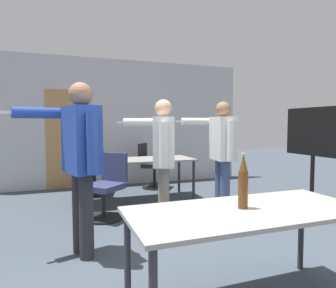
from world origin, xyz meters
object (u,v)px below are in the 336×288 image
object	(u,v)px
person_center_tall	(222,147)
office_chair_far_right	(94,173)
person_near_casual	(162,152)
beer_bottle	(243,183)
tv_screen	(313,149)
office_chair_near_pushed	(107,188)
office_chair_far_left	(151,167)
person_left_plaid	(80,153)

from	to	relation	value
person_center_tall	office_chair_far_right	bearing A→B (deg)	49.99
person_near_casual	beer_bottle	xyz separation A→B (m)	(0.00, -1.80, -0.07)
tv_screen	beer_bottle	bearing A→B (deg)	-54.98
person_near_casual	office_chair_near_pushed	bearing A→B (deg)	62.70
tv_screen	person_near_casual	bearing A→B (deg)	-94.35
tv_screen	office_chair_far_left	bearing A→B (deg)	-145.30
person_near_casual	office_chair_far_right	size ratio (longest dim) A/B	1.79
person_center_tall	person_left_plaid	bearing A→B (deg)	118.27
office_chair_far_left	person_near_casual	bearing A→B (deg)	20.37
person_left_plaid	office_chair_near_pushed	distance (m)	1.38
tv_screen	person_near_casual	world-z (taller)	person_near_casual
person_center_tall	office_chair_near_pushed	world-z (taller)	person_center_tall
person_near_casual	office_chair_near_pushed	xyz separation A→B (m)	(-0.62, 0.64, -0.56)
tv_screen	person_left_plaid	world-z (taller)	person_left_plaid
office_chair_far_left	person_left_plaid	bearing A→B (deg)	4.52
person_left_plaid	office_chair_far_right	distance (m)	2.72
beer_bottle	person_left_plaid	bearing A→B (deg)	129.34
person_near_casual	beer_bottle	bearing A→B (deg)	-161.47
tv_screen	office_chair_near_pushed	size ratio (longest dim) A/B	1.73
office_chair_near_pushed	office_chair_far_right	bearing A→B (deg)	-42.07
person_center_tall	beer_bottle	distance (m)	2.31
person_center_tall	office_chair_near_pushed	distance (m)	1.78
person_center_tall	office_chair_far_left	distance (m)	2.23
person_center_tall	beer_bottle	xyz separation A→B (m)	(-1.02, -2.07, -0.08)
office_chair_near_pushed	tv_screen	bearing A→B (deg)	-148.68
person_left_plaid	beer_bottle	xyz separation A→B (m)	(1.05, -1.28, -0.13)
person_near_casual	office_chair_far_right	world-z (taller)	person_near_casual
office_chair_far_left	office_chair_far_right	xyz separation A→B (m)	(-1.21, -0.28, -0.01)
person_center_tall	office_chair_far_right	world-z (taller)	person_center_tall
person_near_casual	office_chair_near_pushed	distance (m)	1.05
tv_screen	person_left_plaid	xyz separation A→B (m)	(-3.37, -0.34, 0.08)
person_center_tall	office_chair_far_right	distance (m)	2.55
beer_bottle	office_chair_far_right	bearing A→B (deg)	99.56
person_center_tall	person_left_plaid	world-z (taller)	person_left_plaid
office_chair_near_pushed	office_chair_far_left	xyz separation A→B (m)	(1.18, 1.74, 0.01)
tv_screen	beer_bottle	size ratio (longest dim) A/B	3.96
office_chair_near_pushed	person_left_plaid	bearing A→B (deg)	116.66
office_chair_near_pushed	office_chair_far_right	distance (m)	1.46
office_chair_far_right	office_chair_near_pushed	bearing A→B (deg)	-73.32
person_left_plaid	office_chair_far_left	size ratio (longest dim) A/B	1.87
office_chair_far_right	tv_screen	bearing A→B (deg)	-21.87
person_left_plaid	office_chair_near_pushed	world-z (taller)	person_left_plaid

